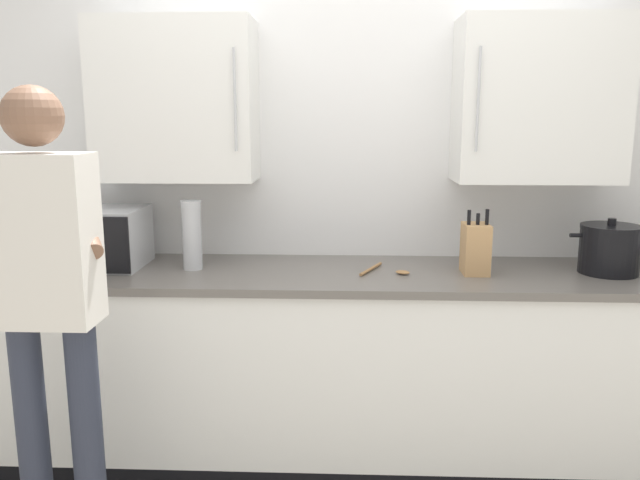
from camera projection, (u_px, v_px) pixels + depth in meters
back_wall_tiled at (354, 153)px, 3.04m from camera, size 4.30×0.44×2.68m
counter_unit at (353, 366)px, 2.90m from camera, size 3.52×0.67×0.90m
microwave_oven at (79, 238)px, 2.88m from camera, size 0.54×0.38×0.27m
wooden_spoon at (386, 270)px, 2.79m from camera, size 0.23×0.23×0.02m
stock_pot at (610, 249)px, 2.76m from camera, size 0.35×0.26×0.25m
thermos_flask at (192, 235)px, 2.82m from camera, size 0.09×0.09×0.31m
knife_block at (475, 248)px, 2.75m from camera, size 0.11×0.15×0.29m
person_figure at (47, 286)px, 2.16m from camera, size 0.44×0.56×1.68m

